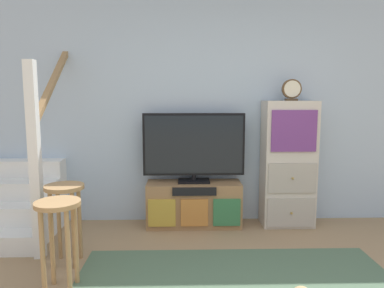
{
  "coord_description": "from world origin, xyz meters",
  "views": [
    {
      "loc": [
        -0.42,
        -1.82,
        1.49
      ],
      "look_at": [
        -0.33,
        1.73,
        1.01
      ],
      "focal_mm": 33.83,
      "sensor_mm": 36.0,
      "label": 1
    }
  ],
  "objects_px": {
    "media_console": "(194,204)",
    "side_cabinet": "(288,164)",
    "television": "(194,146)",
    "bar_stool_far": "(65,206)",
    "bar_stool_near": "(59,225)",
    "desk_clock": "(292,90)"
  },
  "relations": [
    {
      "from": "media_console",
      "to": "television",
      "type": "height_order",
      "value": "television"
    },
    {
      "from": "media_console",
      "to": "bar_stool_near",
      "type": "relative_size",
      "value": 1.51
    },
    {
      "from": "side_cabinet",
      "to": "bar_stool_far",
      "type": "relative_size",
      "value": 2.0
    },
    {
      "from": "desk_clock",
      "to": "bar_stool_far",
      "type": "distance_m",
      "value": 2.63
    },
    {
      "from": "bar_stool_near",
      "to": "television",
      "type": "bearing_deg",
      "value": 52.71
    },
    {
      "from": "media_console",
      "to": "bar_stool_near",
      "type": "xyz_separation_m",
      "value": [
        -1.06,
        -1.37,
        0.27
      ]
    },
    {
      "from": "side_cabinet",
      "to": "desk_clock",
      "type": "height_order",
      "value": "desk_clock"
    },
    {
      "from": "television",
      "to": "bar_stool_far",
      "type": "bearing_deg",
      "value": -141.17
    },
    {
      "from": "desk_clock",
      "to": "bar_stool_near",
      "type": "distance_m",
      "value": 2.74
    },
    {
      "from": "desk_clock",
      "to": "bar_stool_near",
      "type": "relative_size",
      "value": 0.34
    },
    {
      "from": "side_cabinet",
      "to": "desk_clock",
      "type": "relative_size",
      "value": 6.03
    },
    {
      "from": "media_console",
      "to": "desk_clock",
      "type": "height_order",
      "value": "desk_clock"
    },
    {
      "from": "side_cabinet",
      "to": "television",
      "type": "bearing_deg",
      "value": 179.28
    },
    {
      "from": "television",
      "to": "desk_clock",
      "type": "distance_m",
      "value": 1.25
    },
    {
      "from": "desk_clock",
      "to": "media_console",
      "type": "bearing_deg",
      "value": 179.74
    },
    {
      "from": "media_console",
      "to": "bar_stool_near",
      "type": "bearing_deg",
      "value": -127.76
    },
    {
      "from": "media_console",
      "to": "side_cabinet",
      "type": "relative_size",
      "value": 0.75
    },
    {
      "from": "television",
      "to": "bar_stool_near",
      "type": "xyz_separation_m",
      "value": [
        -1.06,
        -1.4,
        -0.4
      ]
    },
    {
      "from": "media_console",
      "to": "bar_stool_far",
      "type": "height_order",
      "value": "bar_stool_far"
    },
    {
      "from": "television",
      "to": "bar_stool_far",
      "type": "height_order",
      "value": "television"
    },
    {
      "from": "television",
      "to": "desk_clock",
      "type": "bearing_deg",
      "value": -1.51
    },
    {
      "from": "side_cabinet",
      "to": "bar_stool_far",
      "type": "height_order",
      "value": "side_cabinet"
    }
  ]
}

